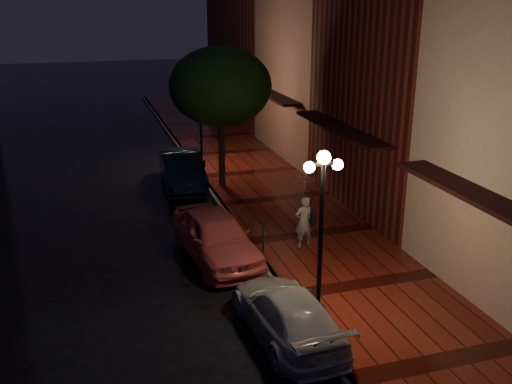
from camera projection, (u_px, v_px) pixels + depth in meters
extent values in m
plane|color=black|center=(248.00, 245.00, 18.78)|extent=(120.00, 120.00, 0.00)
cube|color=#4D140D|center=(312.00, 235.00, 19.38)|extent=(4.50, 60.00, 0.15)
cube|color=#595451|center=(248.00, 243.00, 18.76)|extent=(0.25, 60.00, 0.15)
cube|color=#511914|center=(417.00, 62.00, 20.75)|extent=(5.00, 8.00, 11.00)
cube|color=#8C5951|center=(327.00, 66.00, 28.30)|extent=(5.00, 8.00, 9.00)
cube|color=#511914|center=(265.00, 41.00, 37.19)|extent=(5.00, 12.00, 10.00)
cylinder|color=black|center=(320.00, 244.00, 13.66)|extent=(0.12, 0.12, 4.00)
cylinder|color=black|center=(318.00, 312.00, 14.26)|extent=(0.36, 0.36, 0.30)
cube|color=black|center=(324.00, 164.00, 13.01)|extent=(0.70, 0.08, 0.08)
sphere|color=#FFDD99|center=(324.00, 158.00, 12.96)|extent=(0.32, 0.32, 0.32)
sphere|color=#FFDD99|center=(309.00, 167.00, 12.93)|extent=(0.26, 0.26, 0.26)
sphere|color=#FFDD99|center=(338.00, 165.00, 13.12)|extent=(0.26, 0.26, 0.26)
cylinder|color=black|center=(201.00, 125.00, 26.32)|extent=(0.12, 0.12, 4.00)
cylinder|color=black|center=(202.00, 163.00, 26.92)|extent=(0.36, 0.36, 0.30)
cube|color=black|center=(199.00, 81.00, 25.67)|extent=(0.70, 0.08, 0.08)
sphere|color=#FFDD99|center=(199.00, 78.00, 25.62)|extent=(0.32, 0.32, 0.32)
sphere|color=#FFDD99|center=(192.00, 83.00, 25.59)|extent=(0.26, 0.26, 0.26)
sphere|color=#FFDD99|center=(207.00, 82.00, 25.78)|extent=(0.26, 0.26, 0.26)
cylinder|color=black|center=(222.00, 149.00, 23.81)|extent=(0.28, 0.28, 3.20)
ellipsoid|color=black|center=(220.00, 86.00, 22.96)|extent=(4.16, 4.16, 3.20)
sphere|color=black|center=(234.00, 98.00, 23.89)|extent=(1.80, 1.80, 1.80)
sphere|color=black|center=(210.00, 102.00, 22.33)|extent=(1.80, 1.80, 1.80)
imported|color=#CB5356|center=(216.00, 236.00, 17.57)|extent=(2.37, 4.70, 1.54)
imported|color=black|center=(182.00, 170.00, 24.33)|extent=(1.89, 4.75, 1.54)
imported|color=#A8A9B0|center=(287.00, 314.00, 13.57)|extent=(1.96, 4.33, 1.23)
imported|color=silver|center=(304.00, 222.00, 18.08)|extent=(0.67, 0.50, 1.70)
imported|color=silver|center=(305.00, 190.00, 17.73)|extent=(0.99, 1.00, 0.90)
cylinder|color=black|center=(304.00, 210.00, 17.95)|extent=(0.02, 0.02, 1.36)
cube|color=black|center=(313.00, 218.00, 18.08)|extent=(0.14, 0.32, 0.34)
cylinder|color=black|center=(263.00, 240.00, 17.61)|extent=(0.05, 0.05, 1.00)
cube|color=black|center=(263.00, 222.00, 17.41)|extent=(0.12, 0.09, 0.20)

